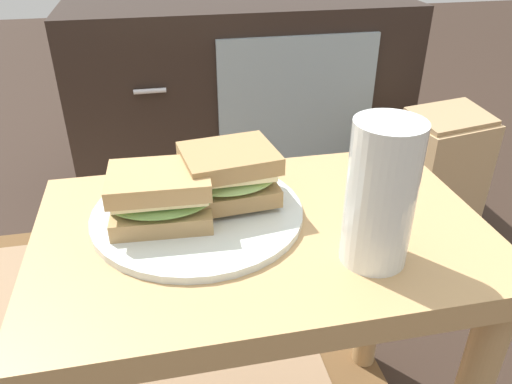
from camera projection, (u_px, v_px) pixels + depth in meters
side_table at (262, 282)px, 0.67m from camera, size 0.56×0.36×0.46m
tv_cabinet at (240, 98)px, 1.53m from camera, size 0.96×0.46×0.58m
area_rug at (81, 318)px, 1.12m from camera, size 1.20×0.75×0.01m
plate at (198, 213)px, 0.64m from camera, size 0.27×0.27×0.01m
sandwich_front at (161, 196)px, 0.60m from camera, size 0.13×0.10×0.07m
sandwich_back at (229, 174)px, 0.63m from camera, size 0.13×0.11×0.07m
beer_glass at (380, 198)px, 0.53m from camera, size 0.07×0.07×0.17m
paper_bag at (437, 185)px, 1.27m from camera, size 0.22×0.18×0.39m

